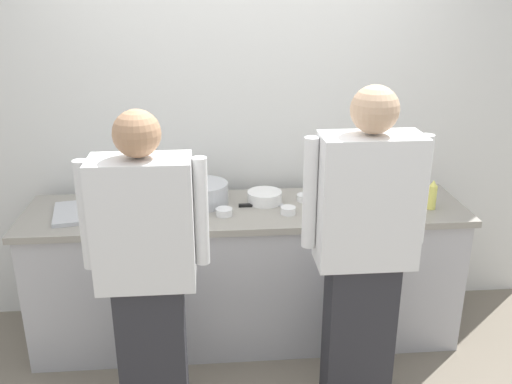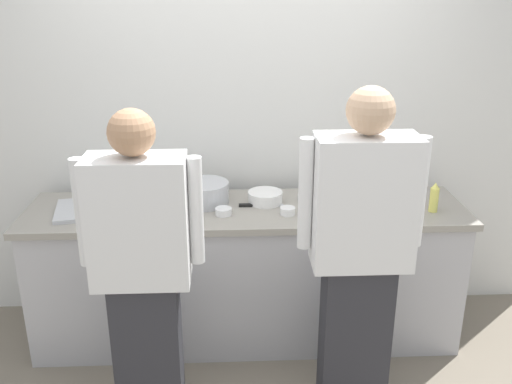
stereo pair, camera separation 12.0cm
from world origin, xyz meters
name	(u,v)px [view 1 (the left image)]	position (x,y,z in m)	size (l,w,h in m)	color
ground_plane	(251,366)	(0.00, 0.00, 0.00)	(9.00, 9.00, 0.00)	slate
wall_back	(241,117)	(0.00, 0.79, 1.34)	(4.14, 0.10, 2.68)	silver
prep_counter	(247,273)	(0.00, 0.34, 0.45)	(2.64, 0.64, 0.89)	#B2B2B7
chef_near_left	(147,269)	(-0.52, -0.35, 0.87)	(0.60, 0.24, 1.65)	#2D2D33
chef_center	(364,247)	(0.55, -0.30, 0.92)	(0.63, 0.24, 1.73)	#2D2D33
plate_stack_front	(265,197)	(0.12, 0.42, 0.92)	(0.21, 0.21, 0.07)	white
plate_stack_rear	(341,204)	(0.55, 0.23, 0.94)	(0.25, 0.25, 0.10)	white
mixing_bowl_steel	(203,194)	(-0.26, 0.43, 0.96)	(0.30, 0.30, 0.13)	#B7BABF
sheet_tray	(97,211)	(-0.88, 0.34, 0.90)	(0.48, 0.35, 0.02)	#B7BABF
squeeze_bottle_primary	(432,195)	(1.10, 0.23, 0.97)	(0.05, 0.05, 0.18)	#E5E066
squeeze_bottle_secondary	(393,187)	(0.91, 0.39, 0.98)	(0.05, 0.05, 0.18)	red
ramekin_yellow_sauce	(305,197)	(0.37, 0.43, 0.91)	(0.10, 0.10, 0.04)	white
ramekin_orange_sauce	(288,210)	(0.24, 0.22, 0.91)	(0.09, 0.09, 0.04)	white
ramekin_red_sauce	(194,215)	(-0.31, 0.20, 0.91)	(0.10, 0.10, 0.04)	white
ramekin_green_sauce	(224,212)	(-0.14, 0.24, 0.91)	(0.10, 0.10, 0.04)	white
deli_cup	(345,192)	(0.62, 0.44, 0.94)	(0.09, 0.09, 0.10)	white
chefs_knife	(257,205)	(0.06, 0.36, 0.89)	(0.27, 0.03, 0.02)	#B7BABF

